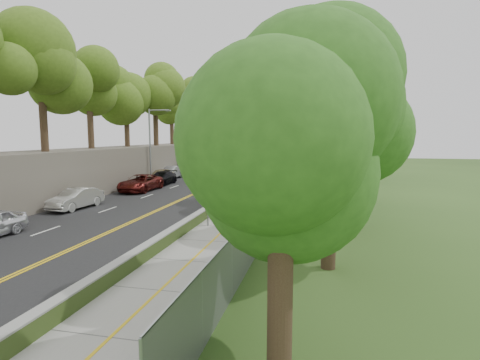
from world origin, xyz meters
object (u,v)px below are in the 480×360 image
Objects in this scene: streetlight at (152,141)px; painter_0 at (231,199)px; signpost at (207,193)px; car_1 at (76,198)px; person_far at (280,174)px; construction_barrel at (292,181)px; concrete_block at (253,214)px; car_2 at (141,183)px.

streetlight is 4.36× the size of painter_0.
car_1 is (-10.64, 2.88, -1.20)m from signpost.
painter_0 is 16.77m from person_far.
construction_barrel is 0.77× the size of concrete_block.
concrete_block is 18.74m from person_far.
signpost is at bearing -11.25° from car_1.
signpost is at bearing -138.33° from concrete_block.
concrete_block is 15.81m from car_2.
streetlight is at bearing -172.28° from construction_barrel.
painter_0 is at bearing -47.50° from streetlight.
streetlight reaches higher than person_far.
construction_barrel is (3.25, 19.02, -1.46)m from signpost.
car_1 is at bearing -130.73° from construction_barrel.
car_2 is (-10.22, 11.71, -1.16)m from signpost.
concrete_block is (-1.00, -17.01, -0.06)m from construction_barrel.
concrete_block is at bearing -156.89° from painter_0.
car_1 is 21.72m from person_far.
streetlight reaches higher than concrete_block.
signpost is 2.65× the size of concrete_block.
painter_0 is (-2.85, -15.00, 0.47)m from construction_barrel.
signpost is at bearing -55.92° from streetlight.
car_2 is 3.07× the size of person_far.
person_far is (-0.50, 18.72, 0.51)m from concrete_block.
car_2 is at bearing -76.33° from streetlight.
painter_0 is (10.62, -7.69, 0.16)m from car_2.
signpost is 0.71× the size of car_1.
construction_barrel is 2.32m from person_far.
construction_barrel is at bearing 7.72° from streetlight.
streetlight is at bearing 22.90° from painter_0.
painter_0 is (0.40, 4.02, -1.00)m from signpost.
streetlight is at bearing 132.53° from concrete_block.
car_2 is at bearing 34.48° from painter_0.
person_far is (11.97, 9.02, 0.14)m from car_2.
signpost is 20.83m from person_far.
painter_0 reaches higher than construction_barrel.
concrete_block is 12.93m from car_1.
car_1 is at bearing 57.47° from person_far.
streetlight is 14.68m from car_1.
person_far is (1.75, 20.73, -1.02)m from signpost.
person_far reaches higher than concrete_block.
painter_0 is (11.04, 1.13, 0.20)m from car_1.
car_1 is at bearing 76.25° from painter_0.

